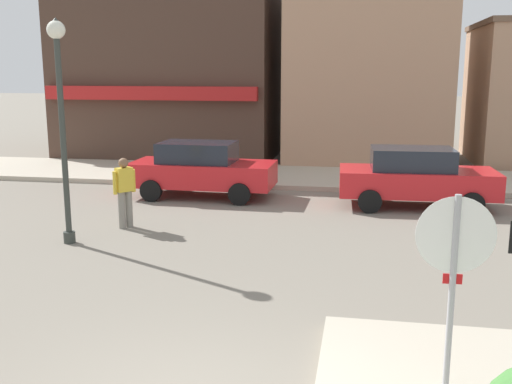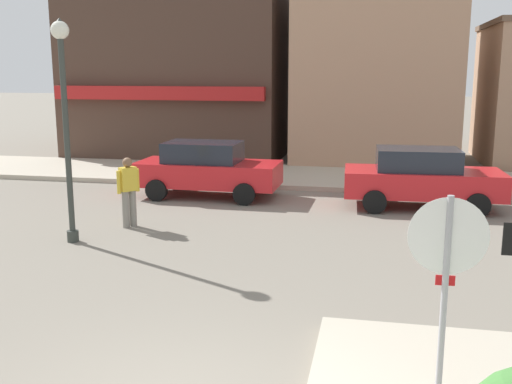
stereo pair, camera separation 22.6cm
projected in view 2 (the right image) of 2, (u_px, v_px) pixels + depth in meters
name	position (u px, v px, depth m)	size (l,w,h in m)	color
kerb_far	(316.00, 177.00, 19.68)	(80.00, 4.00, 0.15)	#B7AD99
stop_sign	(446.00, 269.00, 6.21)	(0.82, 0.07, 2.30)	#9E9EA3
lamp_post	(64.00, 100.00, 11.99)	(0.36, 0.36, 4.54)	#333833
parked_car_nearest	(207.00, 168.00, 16.89)	(4.02, 1.92, 1.56)	red
parked_car_second	(421.00, 177.00, 15.51)	(4.07, 2.02, 1.56)	red
pedestrian_crossing_near	(129.00, 190.00, 13.59)	(0.42, 0.48, 1.61)	gray
building_corner_shop	(193.00, 50.00, 26.14)	(8.80, 9.24, 8.74)	#473328
building_storefront_left_near	(376.00, 75.00, 23.15)	(6.09, 5.87, 6.68)	tan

